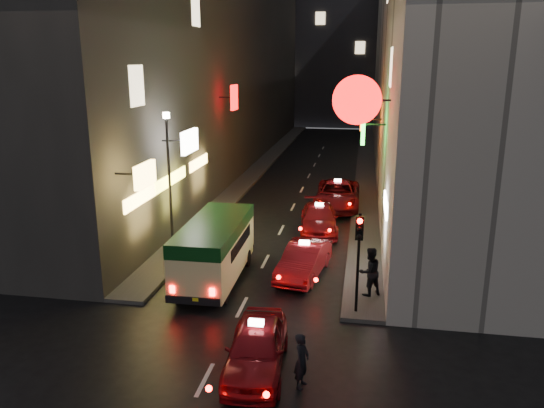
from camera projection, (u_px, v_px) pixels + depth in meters
The scene contains 14 objects.
building_left at pixel (215, 54), 42.03m from camera, with size 7.40×52.00×18.00m.
building_right at pixel (422, 53), 39.37m from camera, with size 8.32×52.00×18.00m.
building_far at pixel (338, 41), 70.60m from camera, with size 30.00×10.00×22.00m, color #2F2F33.
sidewalk_left at pixel (262, 166), 43.75m from camera, with size 1.50×52.00×0.15m, color #44413F.
sidewalk_right at pixel (366, 169), 42.34m from camera, with size 1.50×52.00×0.15m, color #44413F.
minibus at pixel (215, 244), 20.62m from camera, with size 2.09×5.75×2.46m.
taxi_near at pixel (256, 344), 14.84m from camera, with size 2.41×5.15×1.77m.
taxi_second at pixel (304, 258), 21.39m from camera, with size 2.78×5.14×1.72m.
taxi_third at pixel (319, 217), 27.00m from camera, with size 2.47×5.05×1.72m.
taxi_far at pixel (337, 192), 31.42m from camera, with size 2.35×5.68×1.97m.
pedestrian_crossing at pixel (302, 357), 14.03m from camera, with size 0.58×0.37×1.75m, color black.
pedestrian_sidewalk at pixel (370, 268), 19.22m from camera, with size 0.78×0.48×2.06m, color black.
traffic_light at pixel (359, 242), 17.43m from camera, with size 0.26×0.43×3.50m.
lamp_post at pixel (169, 174), 22.82m from camera, with size 0.28×0.28×6.22m.
Camera 1 is at (4.02, -8.26, 8.47)m, focal length 35.00 mm.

